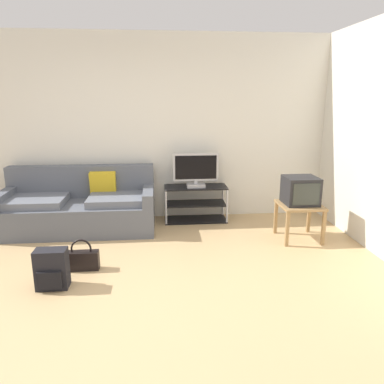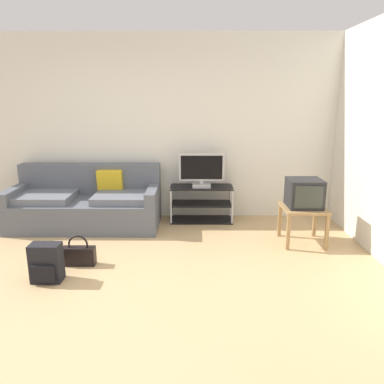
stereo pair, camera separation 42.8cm
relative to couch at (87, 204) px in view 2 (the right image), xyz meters
name	(u,v)px [view 2 (the right image)]	position (x,y,z in m)	size (l,w,h in m)	color
ground_plane	(98,295)	(0.63, -1.94, -0.32)	(9.00, 9.80, 0.02)	tan
wall_back	(134,128)	(0.63, 0.51, 1.04)	(9.00, 0.10, 2.70)	silver
couch	(87,204)	(0.00, 0.00, 0.00)	(2.07, 0.89, 0.85)	#565B66
tv_stand	(201,204)	(1.64, 0.22, -0.05)	(0.92, 0.40, 0.53)	black
flat_tv	(202,171)	(1.64, 0.20, 0.45)	(0.66, 0.22, 0.49)	#B2B2B7
side_table	(303,213)	(2.90, -0.65, 0.08)	(0.52, 0.52, 0.47)	#9E7A4C
crt_tv	(304,193)	(2.90, -0.63, 0.33)	(0.41, 0.39, 0.35)	#232326
backpack	(46,263)	(0.06, -1.69, -0.12)	(0.30, 0.24, 0.40)	black
handbag	(79,255)	(0.27, -1.31, -0.20)	(0.36, 0.12, 0.35)	black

